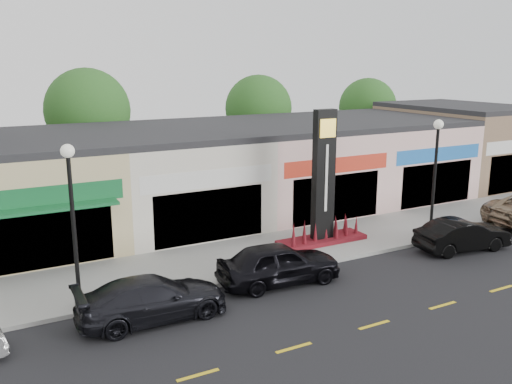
{
  "coord_description": "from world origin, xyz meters",
  "views": [
    {
      "loc": [
        -10.71,
        -15.06,
        8.08
      ],
      "look_at": [
        -0.5,
        4.0,
        2.92
      ],
      "focal_mm": 38.0,
      "sensor_mm": 36.0,
      "label": 1
    }
  ],
  "objects_px": {
    "car_dark_sedan": "(153,298)",
    "car_black_sedan": "(279,263)",
    "lamp_west_near": "(72,210)",
    "pylon_sign": "(323,197)",
    "lamp_east_near": "(435,167)",
    "car_black_conv": "(463,235)"
  },
  "relations": [
    {
      "from": "pylon_sign",
      "to": "car_black_sedan",
      "type": "distance_m",
      "value": 5.12
    },
    {
      "from": "car_dark_sedan",
      "to": "car_black_conv",
      "type": "height_order",
      "value": "car_dark_sedan"
    },
    {
      "from": "car_dark_sedan",
      "to": "lamp_east_near",
      "type": "bearing_deg",
      "value": -82.46
    },
    {
      "from": "lamp_east_near",
      "to": "car_black_conv",
      "type": "relative_size",
      "value": 1.28
    },
    {
      "from": "lamp_east_near",
      "to": "car_dark_sedan",
      "type": "bearing_deg",
      "value": -172.8
    },
    {
      "from": "car_dark_sedan",
      "to": "car_black_conv",
      "type": "xyz_separation_m",
      "value": [
        14.08,
        -0.05,
        -0.0
      ]
    },
    {
      "from": "lamp_east_near",
      "to": "car_dark_sedan",
      "type": "height_order",
      "value": "lamp_east_near"
    },
    {
      "from": "car_black_sedan",
      "to": "pylon_sign",
      "type": "bearing_deg",
      "value": -49.95
    },
    {
      "from": "car_dark_sedan",
      "to": "car_black_sedan",
      "type": "distance_m",
      "value": 5.1
    },
    {
      "from": "lamp_east_near",
      "to": "car_dark_sedan",
      "type": "relative_size",
      "value": 1.12
    },
    {
      "from": "lamp_west_near",
      "to": "car_black_conv",
      "type": "distance_m",
      "value": 16.39
    },
    {
      "from": "lamp_west_near",
      "to": "car_dark_sedan",
      "type": "distance_m",
      "value": 3.83
    },
    {
      "from": "pylon_sign",
      "to": "lamp_west_near",
      "type": "bearing_deg",
      "value": -171.23
    },
    {
      "from": "car_black_sedan",
      "to": "lamp_west_near",
      "type": "bearing_deg",
      "value": 84.68
    },
    {
      "from": "lamp_west_near",
      "to": "car_dark_sedan",
      "type": "height_order",
      "value": "lamp_west_near"
    },
    {
      "from": "lamp_east_near",
      "to": "car_black_conv",
      "type": "height_order",
      "value": "lamp_east_near"
    },
    {
      "from": "lamp_east_near",
      "to": "pylon_sign",
      "type": "relative_size",
      "value": 0.91
    },
    {
      "from": "lamp_east_near",
      "to": "lamp_west_near",
      "type": "bearing_deg",
      "value": 180.0
    },
    {
      "from": "pylon_sign",
      "to": "car_black_sedan",
      "type": "relative_size",
      "value": 1.29
    },
    {
      "from": "lamp_west_near",
      "to": "car_black_sedan",
      "type": "relative_size",
      "value": 1.17
    },
    {
      "from": "car_dark_sedan",
      "to": "pylon_sign",
      "type": "bearing_deg",
      "value": -68.65
    },
    {
      "from": "car_black_conv",
      "to": "car_black_sedan",
      "type": "bearing_deg",
      "value": 93.2
    }
  ]
}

